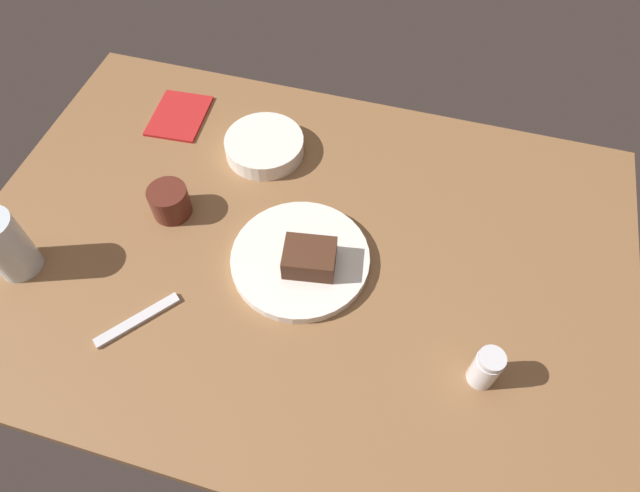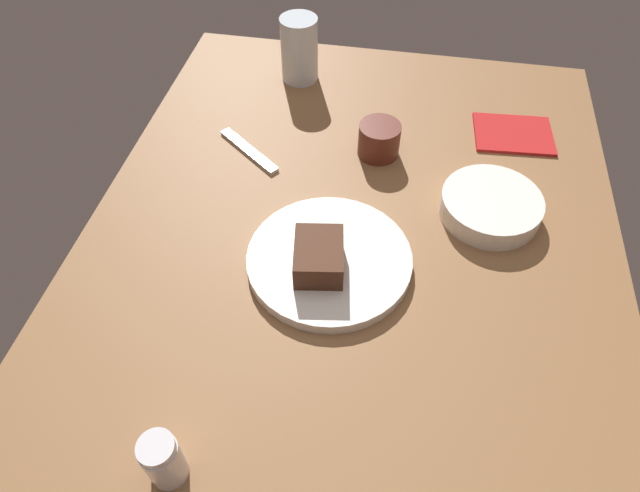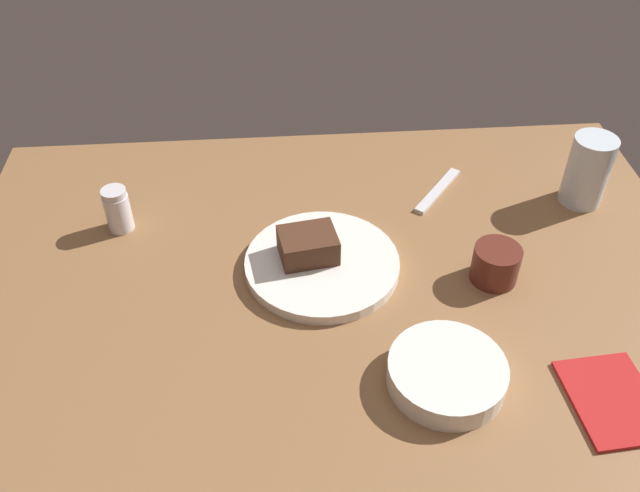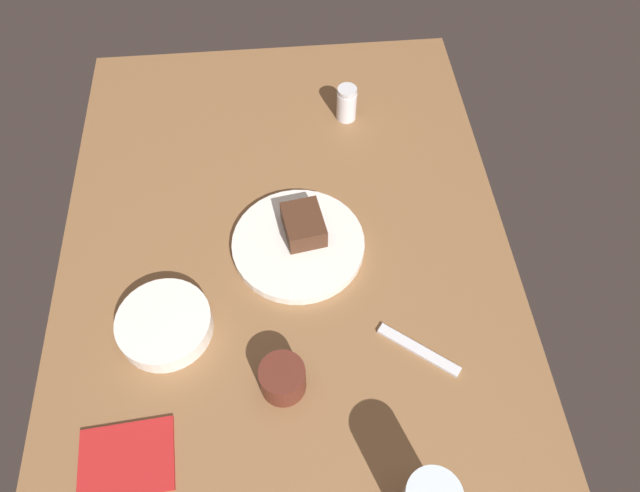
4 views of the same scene
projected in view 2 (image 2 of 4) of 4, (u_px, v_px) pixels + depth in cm
name	position (u px, v px, depth cm)	size (l,w,h in cm)	color
dining_table	(346.00, 265.00, 85.40)	(120.00, 84.00, 3.00)	brown
dessert_plate	(329.00, 260.00, 82.92)	(24.68, 24.68, 1.84)	white
chocolate_cake_slice	(319.00, 256.00, 79.32)	(8.89, 6.99, 4.39)	#472819
salt_shaker	(163.00, 460.00, 60.89)	(4.33, 4.33, 8.01)	silver
water_glass	(299.00, 49.00, 110.51)	(7.45, 7.45, 12.90)	silver
side_bowl	(491.00, 206.00, 88.93)	(16.05, 16.05, 3.62)	white
coffee_cup	(379.00, 140.00, 97.77)	(7.38, 7.38, 6.00)	#562319
dessert_spoon	(249.00, 151.00, 99.92)	(15.00, 1.80, 0.70)	silver
folded_napkin	(513.00, 134.00, 103.07)	(11.02, 14.23, 0.60)	#B21E1E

